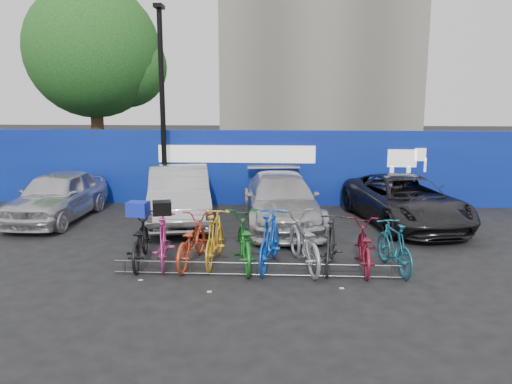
# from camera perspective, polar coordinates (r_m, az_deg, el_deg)

# --- Properties ---
(ground) EXTENTS (100.00, 100.00, 0.00)m
(ground) POSITION_cam_1_polar(r_m,az_deg,el_deg) (10.41, 0.21, -8.52)
(ground) COLOR black
(ground) RESTS_ON ground
(hoarding) EXTENTS (22.00, 0.18, 2.40)m
(hoarding) POSITION_cam_1_polar(r_m,az_deg,el_deg) (15.97, 1.39, 2.78)
(hoarding) COLOR navy
(hoarding) RESTS_ON ground
(tree) EXTENTS (5.40, 5.20, 7.80)m
(tree) POSITION_cam_1_polar(r_m,az_deg,el_deg) (21.22, -17.46, 14.78)
(tree) COLOR #382314
(tree) RESTS_ON ground
(lamppost) EXTENTS (0.25, 0.50, 6.11)m
(lamppost) POSITION_cam_1_polar(r_m,az_deg,el_deg) (15.65, -10.66, 10.03)
(lamppost) COLOR black
(lamppost) RESTS_ON ground
(bike_rack) EXTENTS (5.60, 0.03, 0.30)m
(bike_rack) POSITION_cam_1_polar(r_m,az_deg,el_deg) (9.79, 0.02, -8.80)
(bike_rack) COLOR #595B60
(bike_rack) RESTS_ON ground
(car_0) EXTENTS (1.77, 4.16, 1.40)m
(car_0) POSITION_cam_1_polar(r_m,az_deg,el_deg) (15.13, -21.78, -0.39)
(car_0) COLOR silver
(car_0) RESTS_ON ground
(car_1) EXTENTS (2.52, 4.82, 1.51)m
(car_1) POSITION_cam_1_polar(r_m,az_deg,el_deg) (14.09, -8.76, -0.29)
(car_1) COLOR #A5A6AA
(car_1) RESTS_ON ground
(car_2) EXTENTS (2.47, 4.93, 1.38)m
(car_2) POSITION_cam_1_polar(r_m,az_deg,el_deg) (13.51, 2.89, -0.95)
(car_2) COLOR #B5B6BA
(car_2) RESTS_ON ground
(car_3) EXTENTS (3.14, 5.11, 1.32)m
(car_3) POSITION_cam_1_polar(r_m,az_deg,el_deg) (14.18, 16.63, -0.95)
(car_3) COLOR black
(car_3) RESTS_ON ground
(bike_0) EXTENTS (0.95, 2.03, 1.03)m
(bike_0) POSITION_cam_1_polar(r_m,az_deg,el_deg) (10.73, -13.17, -5.35)
(bike_0) COLOR black
(bike_0) RESTS_ON ground
(bike_1) EXTENTS (0.85, 1.85, 1.07)m
(bike_1) POSITION_cam_1_polar(r_m,az_deg,el_deg) (10.56, -10.57, -5.38)
(bike_1) COLOR #CF3590
(bike_1) RESTS_ON ground
(bike_2) EXTENTS (0.87, 1.98, 1.01)m
(bike_2) POSITION_cam_1_polar(r_m,az_deg,el_deg) (10.51, -7.43, -5.55)
(bike_2) COLOR red
(bike_2) RESTS_ON ground
(bike_3) EXTENTS (0.61, 1.88, 1.12)m
(bike_3) POSITION_cam_1_polar(r_m,az_deg,el_deg) (10.46, -4.75, -5.26)
(bike_3) COLOR gold
(bike_3) RESTS_ON ground
(bike_4) EXTENTS (1.05, 2.15, 1.08)m
(bike_4) POSITION_cam_1_polar(r_m,az_deg,el_deg) (10.31, -1.38, -5.56)
(bike_4) COLOR #196D21
(bike_4) RESTS_ON ground
(bike_5) EXTENTS (0.87, 2.03, 1.18)m
(bike_5) POSITION_cam_1_polar(r_m,az_deg,el_deg) (10.20, 1.58, -5.46)
(bike_5) COLOR blue
(bike_5) RESTS_ON ground
(bike_6) EXTENTS (1.21, 2.21, 1.10)m
(bike_6) POSITION_cam_1_polar(r_m,az_deg,el_deg) (10.26, 5.42, -5.64)
(bike_6) COLOR #93949A
(bike_6) RESTS_ON ground
(bike_7) EXTENTS (0.81, 1.86, 1.08)m
(bike_7) POSITION_cam_1_polar(r_m,az_deg,el_deg) (10.26, 8.57, -5.77)
(bike_7) COLOR black
(bike_7) RESTS_ON ground
(bike_8) EXTENTS (0.75, 1.88, 0.97)m
(bike_8) POSITION_cam_1_polar(r_m,az_deg,el_deg) (10.36, 12.23, -6.06)
(bike_8) COLOR maroon
(bike_8) RESTS_ON ground
(bike_9) EXTENTS (0.81, 1.76, 1.02)m
(bike_9) POSITION_cam_1_polar(r_m,az_deg,el_deg) (10.40, 15.51, -5.99)
(bike_9) COLOR #16586D
(bike_9) RESTS_ON ground
(cargo_crate) EXTENTS (0.46, 0.37, 0.30)m
(cargo_crate) POSITION_cam_1_polar(r_m,az_deg,el_deg) (10.57, -13.32, -1.89)
(cargo_crate) COLOR #1529C2
(cargo_crate) RESTS_ON bike_0
(cargo_topcase) EXTENTS (0.45, 0.43, 0.28)m
(cargo_topcase) POSITION_cam_1_polar(r_m,az_deg,el_deg) (10.39, -10.70, -1.81)
(cargo_topcase) COLOR black
(cargo_topcase) RESTS_ON bike_1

